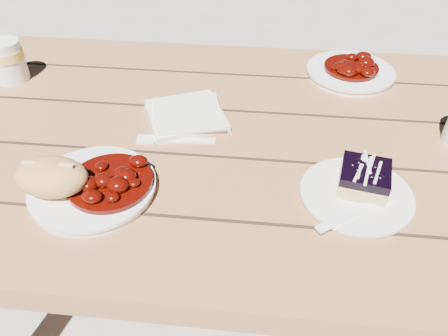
# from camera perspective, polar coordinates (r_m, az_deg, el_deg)

# --- Properties ---
(ground) EXTENTS (60.00, 60.00, 0.00)m
(ground) POSITION_cam_1_polar(r_m,az_deg,el_deg) (1.47, 11.62, -20.60)
(ground) COLOR #A29D92
(ground) RESTS_ON ground
(picnic_table) EXTENTS (2.00, 1.55, 0.75)m
(picnic_table) POSITION_cam_1_polar(r_m,az_deg,el_deg) (1.00, 16.03, -3.97)
(picnic_table) COLOR brown
(picnic_table) RESTS_ON ground
(main_plate) EXTENTS (0.21, 0.21, 0.02)m
(main_plate) POSITION_cam_1_polar(r_m,az_deg,el_deg) (0.78, -16.70, -2.59)
(main_plate) COLOR white
(main_plate) RESTS_ON picnic_table
(goulash_stew) EXTENTS (0.15, 0.15, 0.04)m
(goulash_stew) POSITION_cam_1_polar(r_m,az_deg,el_deg) (0.75, -14.86, -0.92)
(goulash_stew) COLOR #420602
(goulash_stew) RESTS_ON main_plate
(bread_roll) EXTENTS (0.12, 0.08, 0.06)m
(bread_roll) POSITION_cam_1_polar(r_m,az_deg,el_deg) (0.76, -21.59, -1.09)
(bread_roll) COLOR tan
(bread_roll) RESTS_ON main_plate
(dessert_plate) EXTENTS (0.18, 0.18, 0.01)m
(dessert_plate) POSITION_cam_1_polar(r_m,az_deg,el_deg) (0.77, 16.87, -3.44)
(dessert_plate) COLOR white
(dessert_plate) RESTS_ON picnic_table
(blueberry_cake) EXTENTS (0.09, 0.09, 0.05)m
(blueberry_cake) POSITION_cam_1_polar(r_m,az_deg,el_deg) (0.76, 17.86, -1.23)
(blueberry_cake) COLOR tan
(blueberry_cake) RESTS_ON dessert_plate
(fork_dessert) EXTENTS (0.14, 0.12, 0.00)m
(fork_dessert) POSITION_cam_1_polar(r_m,az_deg,el_deg) (0.72, 15.94, -5.93)
(fork_dessert) COLOR white
(fork_dessert) RESTS_ON dessert_plate
(napkin_stack) EXTENTS (0.20, 0.20, 0.01)m
(napkin_stack) POSITION_cam_1_polar(r_m,az_deg,el_deg) (0.93, -5.02, 6.87)
(napkin_stack) COLOR white
(napkin_stack) RESTS_ON picnic_table
(fork_table) EXTENTS (0.16, 0.04, 0.00)m
(fork_table) POSITION_cam_1_polar(r_m,az_deg,el_deg) (0.86, -5.27, 3.65)
(fork_table) COLOR white
(fork_table) RESTS_ON picnic_table
(second_plate) EXTENTS (0.20, 0.20, 0.02)m
(second_plate) POSITION_cam_1_polar(r_m,az_deg,el_deg) (1.12, 16.14, 11.87)
(second_plate) COLOR white
(second_plate) RESTS_ON picnic_table
(second_stew) EXTENTS (0.13, 0.13, 0.04)m
(second_stew) POSITION_cam_1_polar(r_m,az_deg,el_deg) (1.11, 16.42, 13.18)
(second_stew) COLOR #420602
(second_stew) RESTS_ON second_plate
(second_cup) EXTENTS (0.08, 0.08, 0.10)m
(second_cup) POSITION_cam_1_polar(r_m,az_deg,el_deg) (1.16, -26.42, 12.40)
(second_cup) COLOR white
(second_cup) RESTS_ON picnic_table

